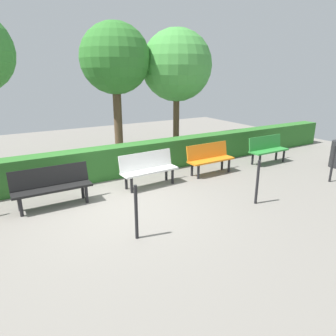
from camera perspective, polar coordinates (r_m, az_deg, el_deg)
The scene contains 11 objects.
ground_plane at distance 6.83m, azimuth -9.13°, elevation -7.02°, with size 20.52×20.52×0.00m, color gray.
bench_green at distance 10.29m, azimuth 18.13°, elevation 3.53°, with size 1.40×0.45×0.86m.
bench_orange at distance 8.81m, azimuth 7.79°, elevation 2.00°, with size 1.43×0.48×0.86m.
bench_white at distance 7.79m, azimuth -3.72°, elevation 0.08°, with size 1.52×0.53×0.86m.
bench_black at distance 7.05m, azimuth -20.96°, elevation -2.94°, with size 1.65×0.47×0.86m.
hedge_row at distance 8.73m, azimuth -7.96°, elevation 1.53°, with size 16.52×0.54×0.86m, color #2D6B28.
tree_near at distance 11.25m, azimuth 1.62°, elevation 18.60°, with size 2.48×2.48×4.28m.
tree_mid at distance 10.60m, azimuth -9.89°, elevation 19.39°, with size 2.28×2.28×4.38m.
railing_post_near at distance 9.13m, azimuth 28.43°, elevation 0.69°, with size 0.06×0.06×1.00m, color black.
railing_post_mid at distance 6.96m, azimuth 16.39°, elevation -2.60°, with size 0.06×0.06×1.00m, color black.
railing_post_far at distance 5.33m, azimuth -5.97°, elevation -8.26°, with size 0.06×0.06×1.00m, color black.
Camera 1 is at (2.22, 5.82, 2.80)m, focal length 32.54 mm.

